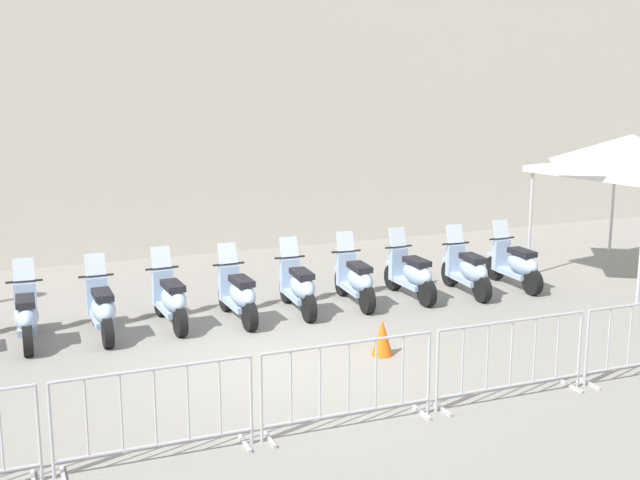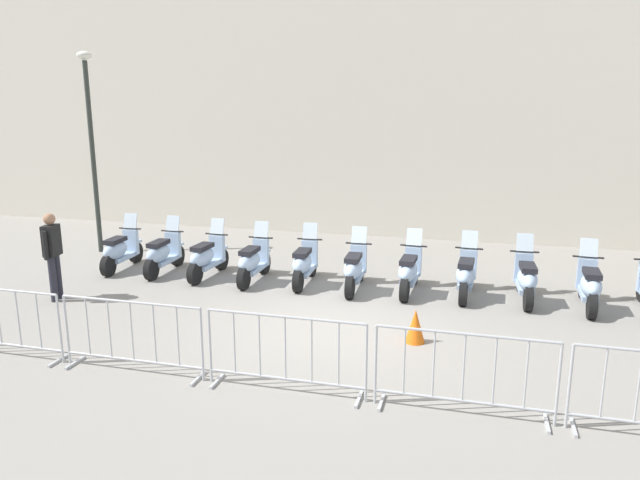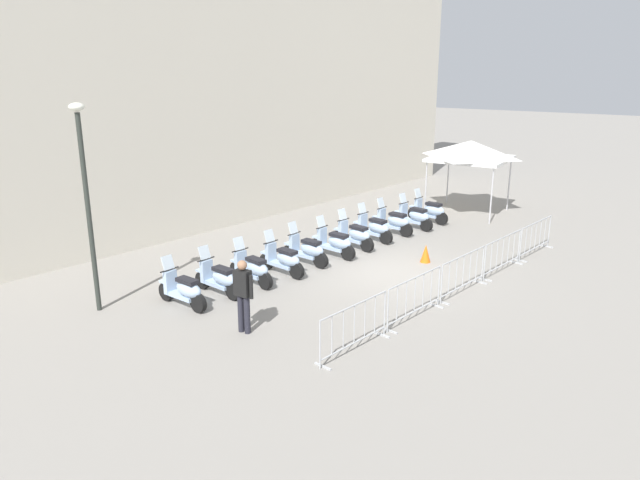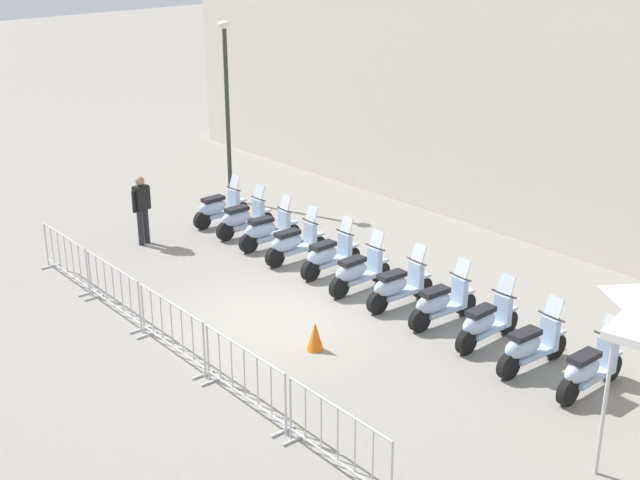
{
  "view_description": "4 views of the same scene",
  "coord_description": "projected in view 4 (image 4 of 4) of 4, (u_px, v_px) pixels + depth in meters",
  "views": [
    {
      "loc": [
        -5.88,
        -9.77,
        4.21
      ],
      "look_at": [
        1.95,
        1.95,
        1.26
      ],
      "focal_mm": 46.79,
      "sensor_mm": 36.0,
      "label": 1
    },
    {
      "loc": [
        0.37,
        -9.26,
        3.67
      ],
      "look_at": [
        -0.26,
        2.05,
        1.08
      ],
      "focal_mm": 32.33,
      "sensor_mm": 36.0,
      "label": 2
    },
    {
      "loc": [
        -15.36,
        -6.72,
        5.99
      ],
      "look_at": [
        -0.66,
        2.02,
        0.85
      ],
      "focal_mm": 33.98,
      "sensor_mm": 36.0,
      "label": 3
    },
    {
      "loc": [
        9.94,
        -11.11,
        7.17
      ],
      "look_at": [
        -0.46,
        2.0,
        1.0
      ],
      "focal_mm": 46.44,
      "sensor_mm": 36.0,
      "label": 4
    }
  ],
  "objects": [
    {
      "name": "barrier_segment_2",
      "position": [
        172.0,
        329.0,
        14.87
      ],
      "size": [
        2.14,
        0.84,
        1.07
      ],
      "color": "#B2B5B7",
      "rests_on": "ground"
    },
    {
      "name": "motorcycle_10",
      "position": [
        589.0,
        369.0,
        13.64
      ],
      "size": [
        0.68,
        1.71,
        1.24
      ],
      "color": "black",
      "rests_on": "ground"
    },
    {
      "name": "motorcycle_1",
      "position": [
        242.0,
        219.0,
        20.9
      ],
      "size": [
        0.65,
        1.72,
        1.24
      ],
      "color": "black",
      "rests_on": "ground"
    },
    {
      "name": "motorcycle_7",
      "position": [
        440.0,
        303.0,
        16.1
      ],
      "size": [
        0.74,
        1.7,
        1.24
      ],
      "color": "black",
      "rests_on": "ground"
    },
    {
      "name": "officer_near_row_end",
      "position": [
        142.0,
        206.0,
        20.14
      ],
      "size": [
        0.22,
        0.55,
        1.73
      ],
      "color": "#23232D",
      "rests_on": "ground"
    },
    {
      "name": "motorcycle_5",
      "position": [
        358.0,
        271.0,
        17.61
      ],
      "size": [
        0.64,
        1.72,
        1.24
      ],
      "color": "black",
      "rests_on": "ground"
    },
    {
      "name": "motorcycle_2",
      "position": [
        267.0,
        230.0,
        20.07
      ],
      "size": [
        0.73,
        1.7,
        1.24
      ],
      "color": "black",
      "rests_on": "ground"
    },
    {
      "name": "barrier_segment_1",
      "position": [
        114.0,
        290.0,
        16.5
      ],
      "size": [
        2.14,
        0.84,
        1.07
      ],
      "color": "#B2B5B7",
      "rests_on": "ground"
    },
    {
      "name": "barrier_segment_4",
      "position": [
        338.0,
        440.0,
        11.59
      ],
      "size": [
        2.14,
        0.84,
        1.07
      ],
      "color": "#B2B5B7",
      "rests_on": "ground"
    },
    {
      "name": "motorcycle_3",
      "position": [
        293.0,
        243.0,
        19.22
      ],
      "size": [
        0.68,
        1.71,
        1.24
      ],
      "color": "black",
      "rests_on": "ground"
    },
    {
      "name": "street_lamp",
      "position": [
        227.0,
        93.0,
        22.75
      ],
      "size": [
        0.36,
        0.36,
        5.05
      ],
      "color": "#2D332D",
      "rests_on": "ground"
    },
    {
      "name": "motorcycle_6",
      "position": [
        398.0,
        286.0,
        16.86
      ],
      "size": [
        0.73,
        1.7,
        1.24
      ],
      "color": "black",
      "rests_on": "ground"
    },
    {
      "name": "motorcycle_8",
      "position": [
        485.0,
        322.0,
        15.29
      ],
      "size": [
        0.65,
        1.72,
        1.24
      ],
      "color": "black",
      "rests_on": "ground"
    },
    {
      "name": "ground_plane",
      "position": [
        276.0,
        319.0,
        16.45
      ],
      "size": [
        120.0,
        120.0,
        0.0
      ],
      "primitive_type": "plane",
      "color": "gray"
    },
    {
      "name": "barrier_segment_3",
      "position": [
        245.0,
        378.0,
        13.23
      ],
      "size": [
        2.14,
        0.84,
        1.07
      ],
      "color": "#B2B5B7",
      "rests_on": "ground"
    },
    {
      "name": "motorcycle_0",
      "position": [
        219.0,
        208.0,
        21.71
      ],
      "size": [
        0.61,
        1.72,
        1.24
      ],
      "color": "black",
      "rests_on": "ground"
    },
    {
      "name": "traffic_cone",
      "position": [
        315.0,
        336.0,
        15.15
      ],
      "size": [
        0.32,
        0.32,
        0.55
      ],
      "primitive_type": "cone",
      "color": "orange",
      "rests_on": "ground"
    },
    {
      "name": "motorcycle_4",
      "position": [
        328.0,
        255.0,
        18.49
      ],
      "size": [
        0.63,
        1.72,
        1.24
      ],
      "color": "black",
      "rests_on": "ground"
    },
    {
      "name": "motorcycle_9",
      "position": [
        530.0,
        346.0,
        14.4
      ],
      "size": [
        0.74,
        1.7,
        1.24
      ],
      "color": "black",
      "rests_on": "ground"
    },
    {
      "name": "barrier_segment_0",
      "position": [
        66.0,
        258.0,
        18.14
      ],
      "size": [
        2.14,
        0.84,
        1.07
      ],
      "color": "#B2B5B7",
      "rests_on": "ground"
    }
  ]
}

